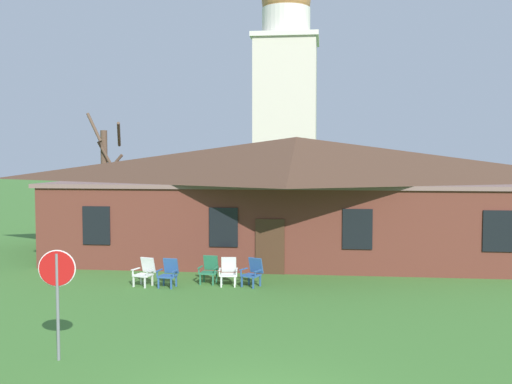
{
  "coord_description": "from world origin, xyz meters",
  "views": [
    {
      "loc": [
        1.28,
        -9.76,
        4.47
      ],
      "look_at": [
        -0.75,
        7.79,
        3.39
      ],
      "focal_mm": 41.53,
      "sensor_mm": 36.0,
      "label": 1
    }
  ],
  "objects_px": {
    "lawn_chair_by_porch": "(145,271)",
    "lawn_chair_middle": "(229,271)",
    "lawn_chair_near_door": "(169,272)",
    "lawn_chair_left_end": "(209,269)",
    "lawn_chair_right_end": "(253,272)",
    "stop_sign": "(57,282)"
  },
  "relations": [
    {
      "from": "lawn_chair_by_porch",
      "to": "lawn_chair_near_door",
      "type": "height_order",
      "value": "same"
    },
    {
      "from": "stop_sign",
      "to": "lawn_chair_near_door",
      "type": "distance_m",
      "value": 7.5
    },
    {
      "from": "lawn_chair_left_end",
      "to": "stop_sign",
      "type": "bearing_deg",
      "value": -102.27
    },
    {
      "from": "lawn_chair_right_end",
      "to": "stop_sign",
      "type": "bearing_deg",
      "value": -113.12
    },
    {
      "from": "lawn_chair_by_porch",
      "to": "stop_sign",
      "type": "bearing_deg",
      "value": -87.22
    },
    {
      "from": "stop_sign",
      "to": "lawn_chair_middle",
      "type": "height_order",
      "value": "stop_sign"
    },
    {
      "from": "lawn_chair_near_door",
      "to": "lawn_chair_left_end",
      "type": "xyz_separation_m",
      "value": [
        1.27,
        0.74,
        0.0
      ]
    },
    {
      "from": "lawn_chair_near_door",
      "to": "lawn_chair_middle",
      "type": "bearing_deg",
      "value": 13.31
    },
    {
      "from": "stop_sign",
      "to": "lawn_chair_right_end",
      "type": "height_order",
      "value": "stop_sign"
    },
    {
      "from": "lawn_chair_by_porch",
      "to": "lawn_chair_middle",
      "type": "height_order",
      "value": "same"
    },
    {
      "from": "lawn_chair_middle",
      "to": "lawn_chair_by_porch",
      "type": "bearing_deg",
      "value": -172.25
    },
    {
      "from": "stop_sign",
      "to": "lawn_chair_by_porch",
      "type": "relative_size",
      "value": 2.54
    },
    {
      "from": "stop_sign",
      "to": "lawn_chair_middle",
      "type": "relative_size",
      "value": 2.54
    },
    {
      "from": "lawn_chair_by_porch",
      "to": "lawn_chair_middle",
      "type": "bearing_deg",
      "value": 7.75
    },
    {
      "from": "lawn_chair_middle",
      "to": "lawn_chair_right_end",
      "type": "bearing_deg",
      "value": -1.6
    },
    {
      "from": "lawn_chair_by_porch",
      "to": "lawn_chair_left_end",
      "type": "distance_m",
      "value": 2.23
    },
    {
      "from": "stop_sign",
      "to": "lawn_chair_right_end",
      "type": "xyz_separation_m",
      "value": [
        3.34,
        7.82,
        -1.23
      ]
    },
    {
      "from": "lawn_chair_by_porch",
      "to": "lawn_chair_near_door",
      "type": "xyz_separation_m",
      "value": [
        0.86,
        -0.08,
        0.0
      ]
    },
    {
      "from": "lawn_chair_by_porch",
      "to": "lawn_chair_middle",
      "type": "relative_size",
      "value": 1.0
    },
    {
      "from": "lawn_chair_by_porch",
      "to": "lawn_chair_right_end",
      "type": "distance_m",
      "value": 3.72
    },
    {
      "from": "lawn_chair_middle",
      "to": "lawn_chair_right_end",
      "type": "relative_size",
      "value": 1.0
    },
    {
      "from": "stop_sign",
      "to": "lawn_chair_near_door",
      "type": "relative_size",
      "value": 2.54
    }
  ]
}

